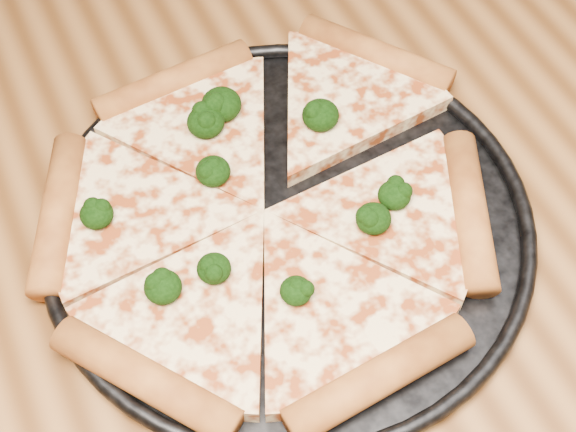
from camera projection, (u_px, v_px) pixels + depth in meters
name	position (u px, v px, depth m)	size (l,w,h in m)	color
dining_table	(222.00, 370.00, 0.67)	(1.20, 0.90, 0.75)	brown
pizza_pan	(288.00, 222.00, 0.63)	(0.37, 0.37, 0.02)	black
pizza	(268.00, 207.00, 0.62)	(0.38, 0.35, 0.03)	#FFDB9C
broccoli_florets	(248.00, 177.00, 0.63)	(0.23, 0.20, 0.02)	black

